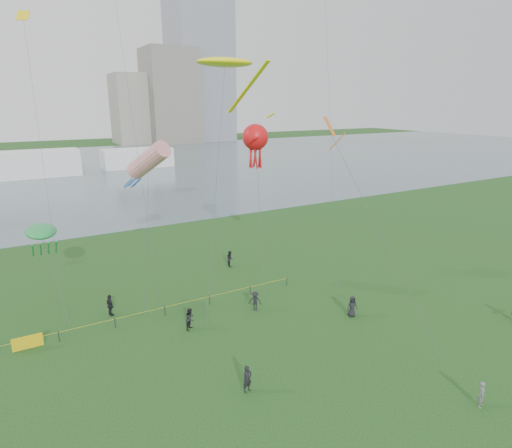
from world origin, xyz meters
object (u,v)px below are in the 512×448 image
kite_flyer (482,394)px  kite_octopus (255,138)px  fence (86,328)px  kite_stingray (225,63)px

kite_flyer → kite_octopus: size_ratio=0.11×
fence → kite_flyer: 26.84m
fence → kite_octopus: size_ratio=1.61×
fence → kite_octopus: kite_octopus is taller
kite_flyer → kite_stingray: size_ratio=0.08×
fence → kite_flyer: (18.37, -19.57, 0.24)m
kite_flyer → kite_stingray: (-3.31, 25.79, 19.49)m
kite_stingray → kite_octopus: (2.00, -2.02, -6.66)m
kite_stingray → kite_octopus: bearing=-50.8°
kite_octopus → kite_flyer: bearing=-101.7°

